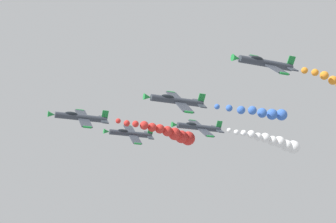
{
  "coord_description": "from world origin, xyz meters",
  "views": [
    {
      "loc": [
        -70.65,
        28.29,
        94.33
      ],
      "look_at": [
        0.0,
        0.0,
        118.09
      ],
      "focal_mm": 48.35,
      "sensor_mm": 36.0,
      "label": 1
    }
  ],
  "objects_px": {
    "airplane_right_inner": "(130,134)",
    "airplane_left_inner": "(176,100)",
    "airplane_lead": "(80,117)",
    "airplane_right_outer": "(265,63)",
    "airplane_left_outer": "(198,127)"
  },
  "relations": [
    {
      "from": "airplane_left_inner",
      "to": "airplane_right_outer",
      "type": "height_order",
      "value": "airplane_right_outer"
    },
    {
      "from": "airplane_lead",
      "to": "airplane_left_inner",
      "type": "height_order",
      "value": "airplane_left_inner"
    },
    {
      "from": "airplane_lead",
      "to": "airplane_right_inner",
      "type": "height_order",
      "value": "airplane_right_inner"
    },
    {
      "from": "airplane_left_inner",
      "to": "airplane_left_outer",
      "type": "height_order",
      "value": "airplane_left_inner"
    },
    {
      "from": "airplane_right_inner",
      "to": "airplane_left_inner",
      "type": "bearing_deg",
      "value": -178.34
    },
    {
      "from": "airplane_left_inner",
      "to": "airplane_left_outer",
      "type": "distance_m",
      "value": 15.58
    },
    {
      "from": "airplane_right_inner",
      "to": "airplane_right_outer",
      "type": "distance_m",
      "value": 36.29
    },
    {
      "from": "airplane_lead",
      "to": "airplane_left_outer",
      "type": "distance_m",
      "value": 22.83
    },
    {
      "from": "airplane_left_outer",
      "to": "airplane_right_outer",
      "type": "bearing_deg",
      "value": 179.33
    },
    {
      "from": "airplane_lead",
      "to": "airplane_left_inner",
      "type": "relative_size",
      "value": 1.0
    },
    {
      "from": "airplane_right_inner",
      "to": "airplane_left_outer",
      "type": "bearing_deg",
      "value": -136.34
    },
    {
      "from": "airplane_lead",
      "to": "airplane_right_inner",
      "type": "relative_size",
      "value": 1.0
    },
    {
      "from": "airplane_lead",
      "to": "airplane_left_inner",
      "type": "xyz_separation_m",
      "value": [
        -12.19,
        -13.09,
        0.9
      ]
    },
    {
      "from": "airplane_right_inner",
      "to": "airplane_right_outer",
      "type": "relative_size",
      "value": 1.0
    },
    {
      "from": "airplane_lead",
      "to": "airplane_right_inner",
      "type": "distance_m",
      "value": 16.53
    }
  ]
}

